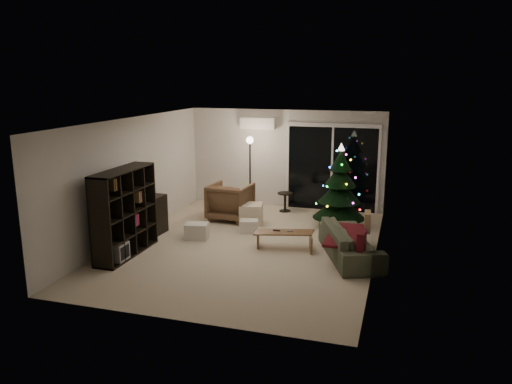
# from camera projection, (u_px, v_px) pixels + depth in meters

# --- Properties ---
(room) EXTENTS (6.50, 7.51, 2.60)m
(room) POSITION_uv_depth(u_px,v_px,m) (287.00, 183.00, 11.03)
(room) COLOR beige
(room) RESTS_ON ground
(bookshelf) EXTENTS (1.04, 1.69, 1.66)m
(bookshelf) POSITION_uv_depth(u_px,v_px,m) (115.00, 212.00, 9.40)
(bookshelf) COLOR black
(bookshelf) RESTS_ON floor
(media_cabinet) EXTENTS (0.57, 1.35, 0.83)m
(media_cabinet) POSITION_uv_depth(u_px,v_px,m) (142.00, 219.00, 10.38)
(media_cabinet) COLOR black
(media_cabinet) RESTS_ON floor
(stereo) EXTENTS (0.42, 0.50, 0.18)m
(stereo) POSITION_uv_depth(u_px,v_px,m) (140.00, 196.00, 10.26)
(stereo) COLOR black
(stereo) RESTS_ON media_cabinet
(armchair) EXTENTS (0.98, 1.01, 0.87)m
(armchair) POSITION_uv_depth(u_px,v_px,m) (230.00, 201.00, 11.76)
(armchair) COLOR brown
(armchair) RESTS_ON floor
(ottoman) EXTENTS (0.62, 0.62, 0.46)m
(ottoman) POSITION_uv_depth(u_px,v_px,m) (251.00, 214.00, 11.46)
(ottoman) COLOR beige
(ottoman) RESTS_ON floor
(cardboard_box_a) EXTENTS (0.52, 0.44, 0.33)m
(cardboard_box_a) POSITION_uv_depth(u_px,v_px,m) (197.00, 231.00, 10.41)
(cardboard_box_a) COLOR silver
(cardboard_box_a) RESTS_ON floor
(cardboard_box_b) EXTENTS (0.46, 0.39, 0.28)m
(cardboard_box_b) POSITION_uv_depth(u_px,v_px,m) (249.00, 226.00, 10.83)
(cardboard_box_b) COLOR silver
(cardboard_box_b) RESTS_ON floor
(side_table) EXTENTS (0.45, 0.45, 0.48)m
(side_table) POSITION_uv_depth(u_px,v_px,m) (285.00, 202.00, 12.50)
(side_table) COLOR black
(side_table) RESTS_ON floor
(floor_lamp) EXTENTS (0.29, 0.29, 1.84)m
(floor_lamp) POSITION_uv_depth(u_px,v_px,m) (250.00, 176.00, 12.28)
(floor_lamp) COLOR black
(floor_lamp) RESTS_ON floor
(sofa) EXTENTS (1.47, 2.18, 0.59)m
(sofa) POSITION_uv_depth(u_px,v_px,m) (350.00, 242.00, 9.30)
(sofa) COLOR #363B2E
(sofa) RESTS_ON floor
(sofa_throw) EXTENTS (0.63, 1.46, 0.05)m
(sofa_throw) POSITION_uv_depth(u_px,v_px,m) (345.00, 235.00, 9.30)
(sofa_throw) COLOR #3F0D11
(sofa_throw) RESTS_ON sofa
(cushion_a) EXTENTS (0.15, 0.40, 0.39)m
(cushion_a) POSITION_uv_depth(u_px,v_px,m) (367.00, 222.00, 9.78)
(cushion_a) COLOR tan
(cushion_a) RESTS_ON sofa
(cushion_b) EXTENTS (0.14, 0.40, 0.39)m
(cushion_b) POSITION_uv_depth(u_px,v_px,m) (361.00, 242.00, 8.57)
(cushion_b) COLOR #3F0D11
(cushion_b) RESTS_ON sofa
(coffee_table) EXTENTS (1.19, 0.67, 0.36)m
(coffee_table) POSITION_uv_depth(u_px,v_px,m) (284.00, 240.00, 9.79)
(coffee_table) COLOR olive
(coffee_table) RESTS_ON floor
(remote_a) EXTENTS (0.14, 0.04, 0.02)m
(remote_a) POSITION_uv_depth(u_px,v_px,m) (277.00, 230.00, 9.79)
(remote_a) COLOR black
(remote_a) RESTS_ON coffee_table
(remote_b) EXTENTS (0.14, 0.08, 0.02)m
(remote_b) POSITION_uv_depth(u_px,v_px,m) (290.00, 231.00, 9.77)
(remote_b) COLOR slate
(remote_b) RESTS_ON coffee_table
(christmas_tree) EXTENTS (1.47, 1.47, 1.89)m
(christmas_tree) POSITION_uv_depth(u_px,v_px,m) (340.00, 186.00, 11.06)
(christmas_tree) COLOR black
(christmas_tree) RESTS_ON floor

